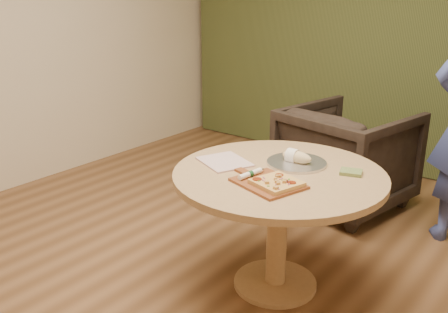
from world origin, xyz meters
The scene contains 11 objects.
room_shell centered at (0.00, 0.00, 1.40)m, with size 5.04×6.04×2.84m.
curtain centered at (0.00, 2.90, 1.40)m, with size 4.80×0.14×2.78m, color #353E1C.
pedestal_table centered at (0.24, 0.43, 0.61)m, with size 1.22×1.22×0.75m.
pizza_paddle centered at (0.29, 0.23, 0.76)m, with size 0.47×0.37×0.01m.
flatbread_pizza centered at (0.35, 0.22, 0.78)m, with size 0.27×0.27×0.04m.
cutlery_roll centered at (0.17, 0.24, 0.78)m, with size 0.05×0.20×0.03m.
newspaper centered at (-0.10, 0.36, 0.76)m, with size 0.30×0.25×0.01m, color white.
serving_tray centered at (0.25, 0.61, 0.76)m, with size 0.36×0.36×0.02m.
bread_roll centered at (0.24, 0.61, 0.79)m, with size 0.19×0.09×0.09m.
green_packet centered at (0.58, 0.65, 0.76)m, with size 0.12×0.10×0.02m, color #52642D.
armchair centered at (0.04, 1.80, 0.46)m, with size 0.90×0.84×0.92m, color black.
Camera 1 is at (1.64, -1.86, 1.77)m, focal length 40.00 mm.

